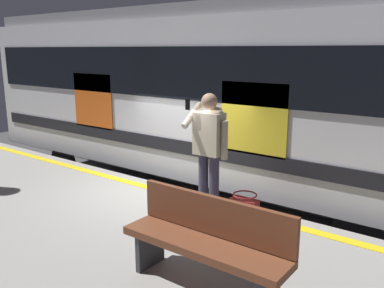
{
  "coord_description": "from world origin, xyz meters",
  "views": [
    {
      "loc": [
        -4.26,
        5.2,
        3.31
      ],
      "look_at": [
        -0.57,
        0.3,
        1.89
      ],
      "focal_mm": 38.38,
      "sensor_mm": 36.0,
      "label": 1
    }
  ],
  "objects_px": {
    "passenger": "(209,145)",
    "bench": "(207,239)",
    "train_carriage": "(208,89)",
    "handbag": "(244,209)"
  },
  "relations": [
    {
      "from": "passenger",
      "to": "bench",
      "type": "height_order",
      "value": "passenger"
    },
    {
      "from": "train_carriage",
      "to": "passenger",
      "type": "height_order",
      "value": "train_carriage"
    },
    {
      "from": "handbag",
      "to": "train_carriage",
      "type": "bearing_deg",
      "value": -46.34
    },
    {
      "from": "passenger",
      "to": "bench",
      "type": "distance_m",
      "value": 1.86
    },
    {
      "from": "bench",
      "to": "passenger",
      "type": "bearing_deg",
      "value": -56.07
    },
    {
      "from": "passenger",
      "to": "handbag",
      "type": "relative_size",
      "value": 4.43
    },
    {
      "from": "train_carriage",
      "to": "handbag",
      "type": "height_order",
      "value": "train_carriage"
    },
    {
      "from": "bench",
      "to": "train_carriage",
      "type": "bearing_deg",
      "value": -55.22
    },
    {
      "from": "passenger",
      "to": "handbag",
      "type": "xyz_separation_m",
      "value": [
        -0.51,
        -0.12,
        -0.85
      ]
    },
    {
      "from": "train_carriage",
      "to": "bench",
      "type": "height_order",
      "value": "train_carriage"
    }
  ]
}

